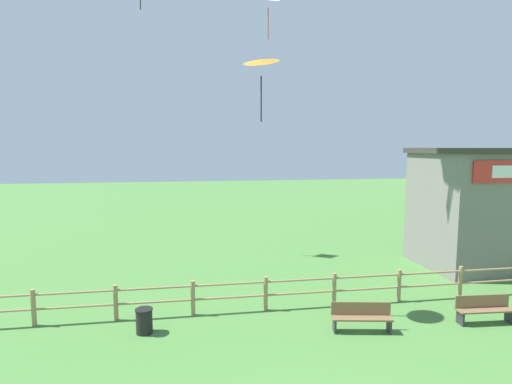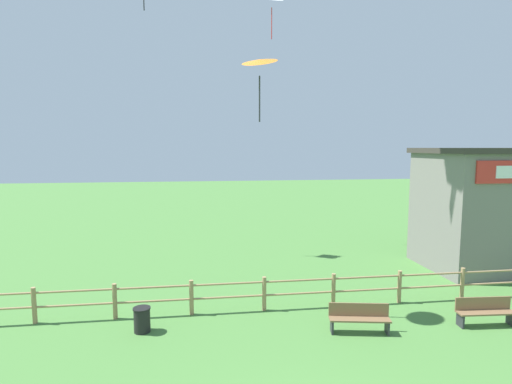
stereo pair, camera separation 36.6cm
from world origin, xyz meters
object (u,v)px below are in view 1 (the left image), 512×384
(trash_bin, at_px, (144,321))
(kite_orange_delta, at_px, (261,62))
(park_bench_near_fence, at_px, (361,316))
(park_bench_by_building, at_px, (484,308))
(seaside_building, at_px, (493,207))

(trash_bin, bearing_deg, kite_orange_delta, 14.52)
(trash_bin, xyz_separation_m, kite_orange_delta, (3.68, 0.95, 7.78))
(park_bench_near_fence, relative_size, park_bench_by_building, 1.01)
(park_bench_near_fence, xyz_separation_m, park_bench_by_building, (4.04, -0.08, 0.00))
(park_bench_near_fence, distance_m, park_bench_by_building, 4.04)
(park_bench_by_building, xyz_separation_m, trash_bin, (-10.46, 1.00, -0.09))
(seaside_building, relative_size, park_bench_by_building, 3.72)
(trash_bin, distance_m, kite_orange_delta, 8.66)
(kite_orange_delta, bearing_deg, park_bench_near_fence, -34.52)
(park_bench_near_fence, bearing_deg, trash_bin, 171.81)
(seaside_building, height_order, park_bench_by_building, seaside_building)
(park_bench_near_fence, distance_m, kite_orange_delta, 8.37)
(park_bench_by_building, bearing_deg, kite_orange_delta, 163.89)
(seaside_building, bearing_deg, kite_orange_delta, -163.07)
(park_bench_near_fence, xyz_separation_m, trash_bin, (-6.41, 0.92, -0.09))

